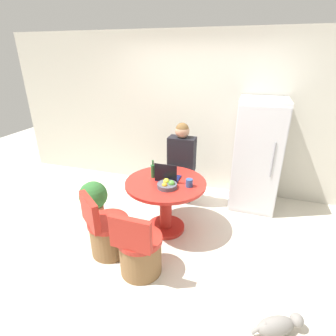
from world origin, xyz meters
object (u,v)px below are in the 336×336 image
(refrigerator, at_px, (257,156))
(bottle, at_px, (153,171))
(laptop, at_px, (167,176))
(potted_plant, at_px, (94,198))
(fruit_bowl, at_px, (167,185))
(cat, at_px, (278,325))
(chair_near_left_corner, at_px, (108,233))
(chair_near_camera, at_px, (140,252))
(person_seated, at_px, (182,161))
(dining_table, at_px, (166,197))

(refrigerator, distance_m, bottle, 1.62)
(laptop, bearing_deg, potted_plant, 4.93)
(refrigerator, height_order, bottle, refrigerator)
(refrigerator, bearing_deg, bottle, -143.22)
(fruit_bowl, bearing_deg, cat, -36.27)
(refrigerator, relative_size, chair_near_left_corner, 2.05)
(laptop, bearing_deg, chair_near_left_corner, 53.67)
(cat, distance_m, potted_plant, 2.72)
(potted_plant, bearing_deg, laptop, 4.93)
(fruit_bowl, bearing_deg, potted_plant, 174.78)
(chair_near_camera, bearing_deg, refrigerator, -119.30)
(person_seated, bearing_deg, potted_plant, 35.31)
(chair_near_left_corner, distance_m, fruit_bowl, 0.92)
(chair_near_camera, relative_size, laptop, 2.76)
(person_seated, bearing_deg, chair_near_left_corner, 69.13)
(chair_near_left_corner, bearing_deg, chair_near_camera, -161.72)
(person_seated, relative_size, potted_plant, 2.36)
(chair_near_camera, distance_m, cat, 1.46)
(chair_near_camera, xyz_separation_m, fruit_bowl, (0.09, 0.68, 0.49))
(dining_table, bearing_deg, fruit_bowl, -64.14)
(bottle, height_order, potted_plant, bottle)
(bottle, bearing_deg, fruit_bowl, -39.90)
(refrigerator, height_order, cat, refrigerator)
(fruit_bowl, height_order, cat, fruit_bowl)
(dining_table, bearing_deg, chair_near_left_corner, -128.03)
(chair_near_left_corner, height_order, potted_plant, chair_near_left_corner)
(dining_table, relative_size, bottle, 4.33)
(bottle, relative_size, potted_plant, 0.43)
(chair_near_camera, bearing_deg, cat, 169.99)
(chair_near_left_corner, bearing_deg, cat, -155.64)
(potted_plant, bearing_deg, person_seated, 35.31)
(refrigerator, height_order, dining_table, refrigerator)
(chair_near_left_corner, height_order, cat, chair_near_left_corner)
(laptop, relative_size, potted_plant, 0.52)
(person_seated, bearing_deg, chair_near_camera, 88.44)
(chair_near_camera, xyz_separation_m, cat, (1.41, -0.29, -0.18))
(chair_near_left_corner, relative_size, potted_plant, 1.44)
(chair_near_left_corner, xyz_separation_m, cat, (1.91, -0.46, -0.18))
(chair_near_camera, distance_m, potted_plant, 1.33)
(potted_plant, bearing_deg, bottle, 7.76)
(dining_table, bearing_deg, cat, -38.76)
(laptop, height_order, bottle, laptop)
(refrigerator, bearing_deg, chair_near_left_corner, -133.38)
(chair_near_left_corner, relative_size, bottle, 3.37)
(bottle, xyz_separation_m, potted_plant, (-0.89, -0.12, -0.50))
(cat, bearing_deg, dining_table, 113.05)
(person_seated, height_order, potted_plant, person_seated)
(refrigerator, distance_m, dining_table, 1.55)
(refrigerator, distance_m, person_seated, 1.12)
(bottle, bearing_deg, cat, -36.92)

